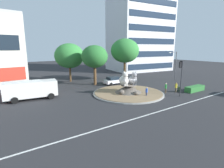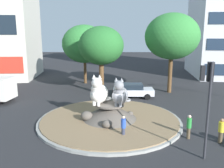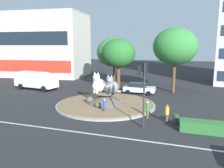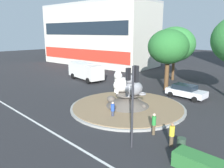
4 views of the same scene
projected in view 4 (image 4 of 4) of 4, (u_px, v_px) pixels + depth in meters
ground_plane at (127, 108)px, 22.65m from camera, size 160.00×160.00×0.00m
lane_centreline at (55, 134)px, 16.90m from camera, size 112.00×0.20×0.01m
roundabout_island at (127, 104)px, 22.56m from camera, size 11.45×11.45×1.48m
cat_statue_white at (122, 84)px, 22.75m from camera, size 2.03×2.51×2.42m
cat_statue_grey at (133, 88)px, 21.44m from camera, size 1.75×2.20×2.22m
traffic_light_mast at (133, 89)px, 14.10m from camera, size 0.76×0.48×5.46m
shophouse_block at (98, 35)px, 52.72m from camera, size 28.20×13.94×13.81m
broadleaf_tree_behind_island at (175, 44)px, 34.63m from camera, size 6.28×6.28×8.31m
second_tree_near_tower at (168, 47)px, 28.39m from camera, size 5.17×5.17×7.89m
pedestrian_blue_shirt at (113, 110)px, 19.64m from camera, size 0.32×0.32×1.57m
pedestrian_yellow_shirt at (172, 134)px, 14.84m from camera, size 0.36×0.36×1.66m
pedestrian_green_shirt at (154, 123)px, 16.56m from camera, size 0.31×0.31×1.67m
sedan_on_far_lane at (186, 91)px, 25.94m from camera, size 4.45×2.11×1.55m
delivery_box_truck at (85, 71)px, 35.49m from camera, size 7.35×3.32×2.69m
litter_bin at (181, 145)px, 14.34m from camera, size 0.56×0.56×0.90m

